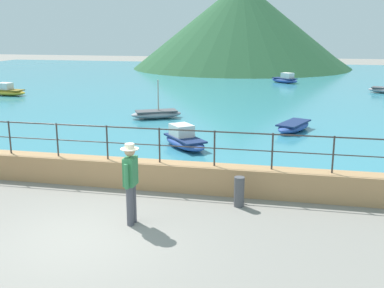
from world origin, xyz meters
TOP-DOWN VIEW (x-y plane):
  - ground_plane at (0.00, 0.00)m, footprint 120.00×120.00m
  - promenade_wall at (0.00, 3.20)m, footprint 20.00×0.56m
  - railing at (-0.00, 3.20)m, footprint 18.44×0.04m
  - lake_water at (0.00, 25.84)m, footprint 64.00×44.32m
  - hill_main at (-1.58, 41.11)m, footprint 22.23×22.23m
  - hill_secondary at (1.89, 41.91)m, footprint 15.78×15.78m
  - person_walking at (0.75, 0.91)m, footprint 0.38×0.57m
  - bollard at (2.85, 2.38)m, footprint 0.24×0.24m
  - boat_0 at (-13.06, 17.46)m, footprint 2.39×1.18m
  - boat_1 at (4.05, 10.76)m, footprint 1.68×2.47m
  - boat_3 at (-2.07, 12.20)m, footprint 2.46×1.85m
  - boat_4 at (3.33, 27.93)m, footprint 2.38×2.11m
  - boat_5 at (0.39, 7.29)m, footprint 2.16×2.34m

SIDE VIEW (x-z plane):
  - ground_plane at x=0.00m, z-range 0.00..0.00m
  - lake_water at x=0.00m, z-range 0.00..0.06m
  - boat_1 at x=4.05m, z-range 0.08..0.44m
  - boat_3 at x=-2.07m, z-range -0.61..1.13m
  - boat_0 at x=-13.06m, z-range -0.05..0.71m
  - boat_4 at x=3.33m, z-range -0.05..0.71m
  - boat_5 at x=0.39m, z-range -0.05..0.71m
  - promenade_wall at x=0.00m, z-range 0.00..0.70m
  - bollard at x=2.85m, z-range 0.00..0.71m
  - person_walking at x=0.75m, z-range 0.10..1.85m
  - railing at x=0.00m, z-range 0.86..1.76m
  - hill_secondary at x=1.89m, z-range 0.00..5.31m
  - hill_main at x=-1.58m, z-range 0.00..8.69m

